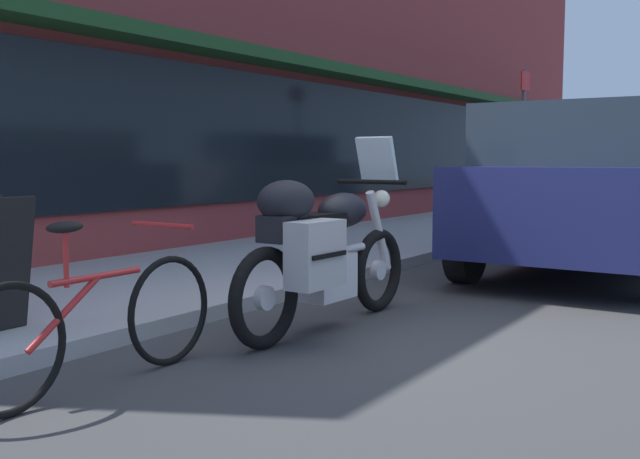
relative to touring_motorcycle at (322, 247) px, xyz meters
The scene contains 7 objects.
ground_plane 0.73m from the touring_motorcycle, 72.16° to the right, with size 80.00×80.00×0.00m, color #3A3A3A.
storefront_building 9.46m from the touring_motorcycle, 26.03° to the left, with size 23.82×0.90×7.60m.
sidewalk_curb 9.43m from the touring_motorcycle, 14.25° to the left, with size 30.00×2.89×0.12m.
touring_motorcycle is the anchor object (origin of this frame).
parked_bicycle 1.80m from the touring_motorcycle, behind, with size 1.75×0.48×0.92m.
parked_minivan 4.13m from the touring_motorcycle, 13.96° to the right, with size 4.64×2.11×1.76m.
parking_sign_pole 8.60m from the touring_motorcycle, ahead, with size 0.44×0.07×2.67m.
Camera 1 is at (-4.47, -2.46, 1.23)m, focal length 41.33 mm.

